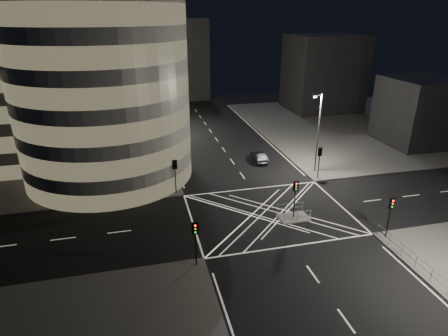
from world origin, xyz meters
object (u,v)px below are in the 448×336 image
object	(u,v)px
traffic_signal_fr	(319,157)
street_lamp_left_far	(154,102)
central_island	(293,218)
sedan	(259,157)
traffic_signal_fl	(175,170)
traffic_signal_nr	(390,210)
traffic_signal_nl	(195,236)
street_lamp_right_far	(318,131)
traffic_signal_island	(295,192)
street_lamp_left_near	(164,134)

from	to	relation	value
traffic_signal_fr	street_lamp_left_far	distance (m)	29.63
central_island	sedan	size ratio (longest dim) A/B	0.72
traffic_signal_fl	traffic_signal_nr	bearing A→B (deg)	-37.69
traffic_signal_nl	street_lamp_right_far	world-z (taller)	street_lamp_right_far
street_lamp_left_far	sedan	xyz separation A→B (m)	(13.01, -15.90, -4.85)
traffic_signal_fl	traffic_signal_nl	size ratio (longest dim) A/B	1.00
traffic_signal_fl	traffic_signal_fr	size ratio (longest dim) A/B	1.00
street_lamp_right_far	sedan	distance (m)	9.16
sedan	traffic_signal_fl	bearing A→B (deg)	32.48
traffic_signal_island	street_lamp_left_near	world-z (taller)	street_lamp_left_near
central_island	traffic_signal_nr	bearing A→B (deg)	-37.93
traffic_signal_fl	street_lamp_left_far	xyz separation A→B (m)	(-0.64, 23.20, 2.63)
traffic_signal_island	street_lamp_left_far	size ratio (longest dim) A/B	0.40
traffic_signal_fl	street_lamp_left_near	distance (m)	5.86
traffic_signal_fr	street_lamp_right_far	xyz separation A→B (m)	(0.64, 2.20, 2.63)
traffic_signal_island	traffic_signal_fr	bearing A→B (deg)	50.67
traffic_signal_island	street_lamp_left_near	size ratio (longest dim) A/B	0.40
street_lamp_left_near	traffic_signal_fl	bearing A→B (deg)	-83.03
street_lamp_left_far	traffic_signal_island	bearing A→B (deg)	-70.05
sedan	central_island	bearing A→B (deg)	86.18
traffic_signal_nl	traffic_signal_nr	bearing A→B (deg)	0.00
street_lamp_left_near	street_lamp_right_far	size ratio (longest dim) A/B	1.00
traffic_signal_island	sedan	size ratio (longest dim) A/B	0.96
traffic_signal_fr	sedan	size ratio (longest dim) A/B	0.96
traffic_signal_nl	street_lamp_left_far	bearing A→B (deg)	90.99
central_island	street_lamp_right_far	world-z (taller)	street_lamp_right_far
central_island	traffic_signal_fl	bearing A→B (deg)	142.46
central_island	traffic_signal_fr	distance (m)	11.10
traffic_signal_nl	traffic_signal_island	world-z (taller)	same
traffic_signal_nl	street_lamp_left_near	xyz separation A→B (m)	(-0.64, 18.80, 2.63)
traffic_signal_fr	sedan	world-z (taller)	traffic_signal_fr
traffic_signal_island	traffic_signal_nr	bearing A→B (deg)	-37.93
central_island	street_lamp_left_near	bearing A→B (deg)	130.27
traffic_signal_fl	central_island	bearing A→B (deg)	-37.54
traffic_signal_nr	traffic_signal_island	xyz separation A→B (m)	(-6.80, 5.30, 0.00)
traffic_signal_nl	traffic_signal_fr	world-z (taller)	same
street_lamp_left_near	street_lamp_left_far	xyz separation A→B (m)	(0.00, 18.00, 0.00)
traffic_signal_nl	traffic_signal_fr	size ratio (longest dim) A/B	1.00
traffic_signal_nl	street_lamp_left_near	bearing A→B (deg)	91.94
central_island	street_lamp_right_far	size ratio (longest dim) A/B	0.30
central_island	traffic_signal_fl	xyz separation A→B (m)	(-10.80, 8.30, 2.84)
traffic_signal_nr	traffic_signal_island	world-z (taller)	same
traffic_signal_nr	street_lamp_left_far	bearing A→B (deg)	116.36
traffic_signal_fr	street_lamp_left_near	xyz separation A→B (m)	(-18.24, 5.20, 2.63)
traffic_signal_fr	traffic_signal_nl	bearing A→B (deg)	-142.31
sedan	street_lamp_left_near	bearing A→B (deg)	11.12
traffic_signal_fr	sedan	bearing A→B (deg)	125.58
traffic_signal_nl	central_island	bearing A→B (deg)	26.14
traffic_signal_fl	traffic_signal_fr	bearing A→B (deg)	0.00
traffic_signal_fl	traffic_signal_nr	xyz separation A→B (m)	(17.60, -13.60, 0.00)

